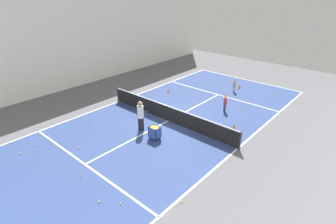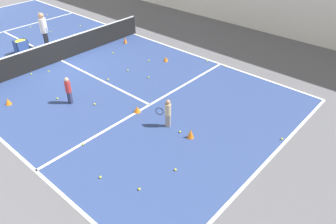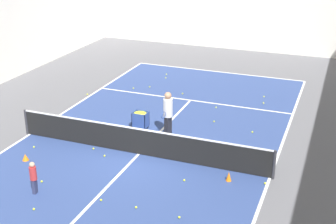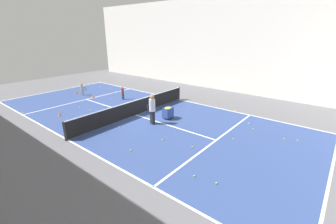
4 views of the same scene
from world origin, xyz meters
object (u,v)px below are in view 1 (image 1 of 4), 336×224
object	(u,v)px
training_cone_0	(226,95)
training_cone_1	(234,126)
coach_at_net	(141,114)
ball_cart	(155,130)
player_near_baseline	(234,84)
child_midcourt	(225,103)
tennis_net	(168,113)

from	to	relation	value
training_cone_0	training_cone_1	xyz separation A→B (m)	(-2.86, 4.01, 0.00)
coach_at_net	ball_cart	bearing A→B (deg)	-83.38
player_near_baseline	ball_cart	size ratio (longest dim) A/B	1.40
training_cone_0	coach_at_net	bearing A→B (deg)	82.15
coach_at_net	player_near_baseline	bearing A→B (deg)	8.72
coach_at_net	training_cone_0	size ratio (longest dim) A/B	7.22
player_near_baseline	coach_at_net	bearing A→B (deg)	-28.95
player_near_baseline	child_midcourt	distance (m)	3.96
tennis_net	ball_cart	world-z (taller)	tennis_net
player_near_baseline	training_cone_1	xyz separation A→B (m)	(-2.96, 5.40, -0.48)
tennis_net	child_midcourt	size ratio (longest dim) A/B	8.99
coach_at_net	child_midcourt	size ratio (longest dim) A/B	1.67
tennis_net	child_midcourt	bearing A→B (deg)	-118.32
child_midcourt	ball_cart	size ratio (longest dim) A/B	1.44
training_cone_0	player_near_baseline	bearing A→B (deg)	-86.20
player_near_baseline	training_cone_0	bearing A→B (deg)	-19.07
training_cone_0	training_cone_1	world-z (taller)	training_cone_1
child_midcourt	ball_cart	xyz separation A→B (m)	(1.06, 5.58, -0.10)
coach_at_net	child_midcourt	world-z (taller)	coach_at_net
player_near_baseline	tennis_net	bearing A→B (deg)	-27.29
tennis_net	ball_cart	xyz separation A→B (m)	(-0.84, 2.05, -0.01)
tennis_net	training_cone_1	xyz separation A→B (m)	(-3.52, -1.86, -0.41)
player_near_baseline	child_midcourt	xyz separation A→B (m)	(-1.34, 3.73, 0.02)
child_midcourt	player_near_baseline	bearing A→B (deg)	-168.29
child_midcourt	training_cone_1	world-z (taller)	child_midcourt
player_near_baseline	training_cone_0	world-z (taller)	player_near_baseline
training_cone_1	ball_cart	bearing A→B (deg)	55.56
training_cone_0	tennis_net	bearing A→B (deg)	83.64
player_near_baseline	coach_at_net	world-z (taller)	coach_at_net
player_near_baseline	coach_at_net	xyz separation A→B (m)	(0.97, 9.13, 0.43)
coach_at_net	ball_cart	distance (m)	1.36
coach_at_net	ball_cart	world-z (taller)	coach_at_net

